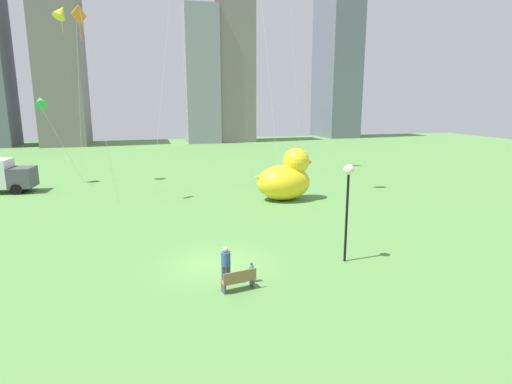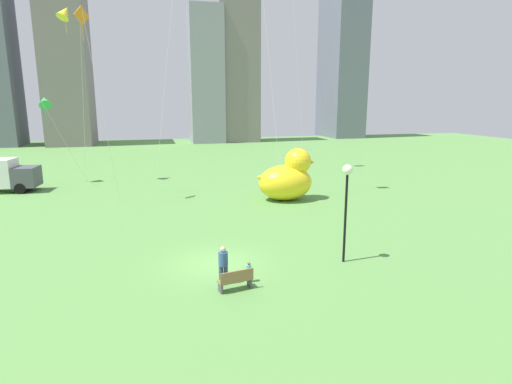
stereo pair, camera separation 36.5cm
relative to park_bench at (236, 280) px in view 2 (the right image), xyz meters
The scene contains 10 objects.
ground_plane 3.10m from the park_bench, 96.35° to the left, with size 140.00×140.00×0.00m, color #5A9147.
park_bench is the anchor object (origin of this frame).
person_adult 0.99m from the park_bench, 114.97° to the left, with size 0.40×0.40×1.65m.
person_child 0.97m from the park_bench, 43.62° to the left, with size 0.22×0.22×0.90m.
giant_inflatable_duck 16.64m from the park_bench, 64.35° to the left, with size 4.89×3.14×4.06m.
lamppost 6.79m from the park_bench, 17.82° to the left, with size 0.49×0.49×4.75m.
city_skyline 68.66m from the park_bench, 87.36° to the left, with size 73.13×15.23×36.89m.
kite_orange 22.08m from the park_bench, 112.72° to the left, with size 2.11×2.15×14.01m.
kite_yellow 31.48m from the park_bench, 110.30° to the left, with size 2.20×2.20×15.92m.
kite_green 30.31m from the park_bench, 114.40° to the left, with size 3.77×3.92×8.38m.
Camera 2 is at (-2.81, -18.77, 7.61)m, focal length 29.48 mm.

